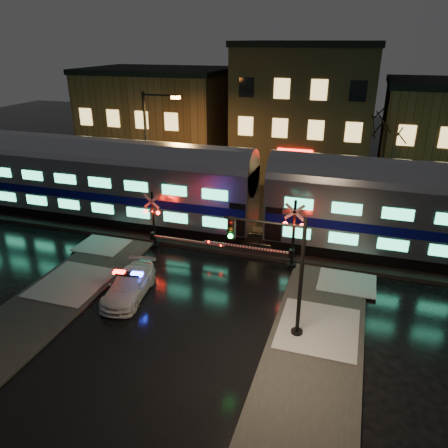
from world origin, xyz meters
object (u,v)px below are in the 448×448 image
(police_car, at_px, (129,285))
(streetlight, at_px, (150,143))
(crossing_signal_right, at_px, (286,241))
(crossing_signal_left, at_px, (159,227))
(traffic_light, at_px, (280,274))

(police_car, distance_m, streetlight, 13.59)
(crossing_signal_right, distance_m, streetlight, 13.74)
(crossing_signal_left, height_order, streetlight, streetlight)
(police_car, xyz_separation_m, crossing_signal_right, (7.00, 5.34, 1.08))
(crossing_signal_right, xyz_separation_m, traffic_light, (0.75, -6.01, 1.28))
(crossing_signal_right, bearing_deg, crossing_signal_left, -179.93)
(police_car, height_order, traffic_light, traffic_light)
(streetlight, bearing_deg, police_car, -69.34)
(crossing_signal_right, relative_size, traffic_light, 1.04)
(streetlight, bearing_deg, traffic_light, -45.95)
(police_car, bearing_deg, crossing_signal_right, 30.01)
(traffic_light, height_order, streetlight, streetlight)
(crossing_signal_right, bearing_deg, traffic_light, -82.91)
(police_car, xyz_separation_m, streetlight, (-4.54, 12.03, 4.39))
(police_car, relative_size, traffic_light, 0.80)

